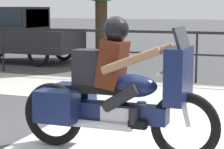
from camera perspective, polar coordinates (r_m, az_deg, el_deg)
ground_plane at (r=5.36m, az=1.65°, el=-9.45°), size 120.00×120.00×0.00m
sidewalk_band at (r=8.54m, az=9.13°, el=-2.65°), size 44.00×2.40×0.01m
fence_railing at (r=9.90m, az=11.04°, el=4.14°), size 36.00×0.05×1.16m
motorcycle at (r=4.98m, az=0.38°, el=-2.42°), size 2.39×0.76×1.58m
parked_car at (r=14.00m, az=-12.82°, el=5.57°), size 4.03×1.72×1.70m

